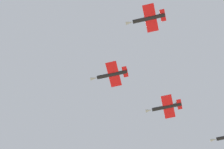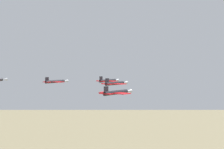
{
  "view_description": "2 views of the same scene",
  "coord_description": "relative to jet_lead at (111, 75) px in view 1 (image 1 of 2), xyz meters",
  "views": [
    {
      "loc": [
        54.34,
        38.88,
        3.22
      ],
      "look_at": [
        0.73,
        8.82,
        135.83
      ],
      "focal_mm": 67.59,
      "sensor_mm": 36.0,
      "label": 1
    },
    {
      "loc": [
        -123.3,
        92.4,
        144.19
      ],
      "look_at": [
        17.23,
        -5.09,
        137.84
      ],
      "focal_mm": 53.04,
      "sensor_mm": 36.0,
      "label": 2
    }
  ],
  "objects": [
    {
      "name": "jet_starboard_inner",
      "position": [
        -20.98,
        10.82,
        0.27
      ],
      "size": [
        10.13,
        13.36,
        2.77
      ],
      "rotation": [
        0.0,
        0.0,
        3.43
      ],
      "color": "black"
    },
    {
      "name": "jet_lead",
      "position": [
        0.0,
        0.0,
        0.0
      ],
      "size": [
        10.13,
        13.36,
        2.77
      ],
      "rotation": [
        0.0,
        0.0,
        3.43
      ],
      "color": "black"
    },
    {
      "name": "jet_port_inner",
      "position": [
        11.87,
        20.41,
        -0.27
      ],
      "size": [
        10.13,
        13.36,
        2.77
      ],
      "rotation": [
        0.0,
        0.0,
        3.43
      ],
      "color": "black"
    }
  ]
}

